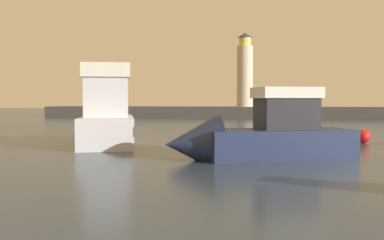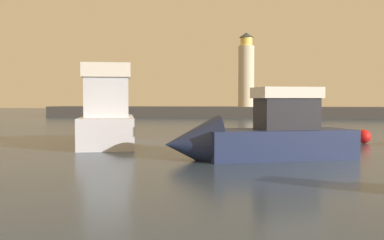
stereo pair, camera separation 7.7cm
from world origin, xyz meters
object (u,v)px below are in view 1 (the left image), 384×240
(lighthouse, at_px, (245,72))
(motorboat_4, at_px, (253,137))
(motorboat_2, at_px, (108,120))
(mooring_buoy, at_px, (363,136))

(lighthouse, relative_size, motorboat_4, 1.33)
(motorboat_2, bearing_deg, lighthouse, 84.32)
(motorboat_2, height_order, motorboat_4, motorboat_2)
(motorboat_4, bearing_deg, lighthouse, 94.86)
(motorboat_2, height_order, mooring_buoy, motorboat_2)
(motorboat_2, xyz_separation_m, mooring_buoy, (14.79, 2.99, -1.00))
(lighthouse, relative_size, motorboat_2, 1.14)
(motorboat_2, distance_m, mooring_buoy, 15.12)
(motorboat_4, bearing_deg, motorboat_2, 147.16)
(motorboat_2, relative_size, motorboat_4, 1.16)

